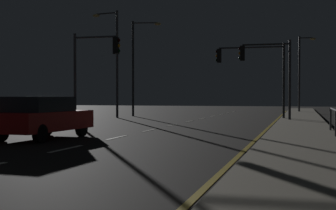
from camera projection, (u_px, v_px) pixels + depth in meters
name	position (u px, v px, depth m)	size (l,w,h in m)	color
ground_plane	(153.00, 130.00, 22.16)	(112.00, 112.00, 0.00)	black
sidewalk_right	(301.00, 131.00, 20.30)	(2.69, 77.00, 0.14)	#9E937F
lane_markings_center	(172.00, 125.00, 25.52)	(0.14, 50.00, 0.01)	silver
lane_edge_line	(271.00, 125.00, 25.54)	(0.14, 53.00, 0.01)	gold
car	(43.00, 117.00, 17.35)	(2.05, 4.49, 1.57)	#B71414
traffic_light_near_right	(252.00, 65.00, 31.64)	(4.67, 0.41, 5.02)	#2D3033
traffic_light_far_center	(94.00, 61.00, 26.80)	(2.87, 0.35, 5.24)	#4C4C51
traffic_light_near_left	(267.00, 64.00, 29.41)	(3.26, 0.37, 4.97)	#38383D
street_lamp_across_street	(302.00, 67.00, 44.93)	(1.61, 0.49, 7.23)	#38383D
street_lamp_corner	(138.00, 59.00, 37.42)	(2.33, 0.64, 7.63)	#2D3033
street_lamp_far_end	(113.00, 54.00, 34.82)	(2.17, 0.52, 7.97)	#4C4C51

